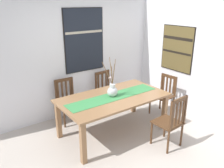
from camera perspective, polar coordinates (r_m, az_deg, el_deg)
ground_plane at (r=4.14m, az=5.81°, el=-15.40°), size 6.40×6.40×0.03m
wall_back at (r=5.02m, az=-7.98°, el=7.92°), size 6.40×0.12×2.70m
wall_side at (r=4.96m, az=22.78°, el=6.42°), size 0.12×6.40×2.70m
dining_table at (r=4.21m, az=0.34°, el=-4.27°), size 1.95×1.06×0.74m
table_runner at (r=4.18m, az=0.35°, el=-3.10°), size 1.80×0.36×0.01m
centerpiece_vase at (r=4.14m, az=0.09°, el=-1.57°), size 0.29×0.39×0.68m
chair_0 at (r=4.82m, az=-10.98°, el=-3.85°), size 0.44×0.44×0.89m
chair_1 at (r=5.16m, az=12.74°, el=-2.44°), size 0.45×0.45×0.87m
chair_2 at (r=5.23m, az=-1.46°, el=-1.61°), size 0.45×0.45×0.88m
chair_3 at (r=4.00m, az=14.30°, el=-8.92°), size 0.44×0.44×0.94m
painting_on_back_wall at (r=4.96m, az=-6.89°, el=10.66°), size 0.92×0.05×1.32m
painting_on_side_wall at (r=5.30m, az=15.82°, el=8.39°), size 0.05×0.82×0.99m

